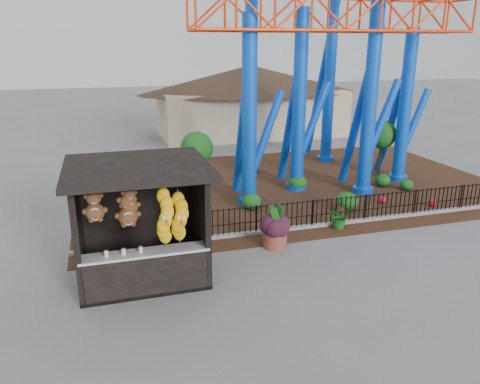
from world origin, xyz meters
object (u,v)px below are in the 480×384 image
object	(u,v)px
prize_booth	(141,226)
potted_plant	(340,217)
roller_coaster	(317,31)
terracotta_planter	(275,238)

from	to	relation	value
prize_booth	potted_plant	size ratio (longest dim) A/B	4.17
prize_booth	potted_plant	bearing A→B (deg)	15.03
roller_coaster	potted_plant	xyz separation A→B (m)	(-1.46, -5.53, -6.02)
roller_coaster	potted_plant	world-z (taller)	roller_coaster
prize_booth	potted_plant	world-z (taller)	prize_booth
terracotta_planter	potted_plant	xyz separation A→B (m)	(2.62, 0.80, 0.12)
potted_plant	roller_coaster	bearing A→B (deg)	94.85
terracotta_planter	potted_plant	bearing A→B (deg)	16.88
prize_booth	terracotta_planter	xyz separation A→B (m)	(4.03, 0.99, -1.23)
prize_booth	terracotta_planter	bearing A→B (deg)	13.80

